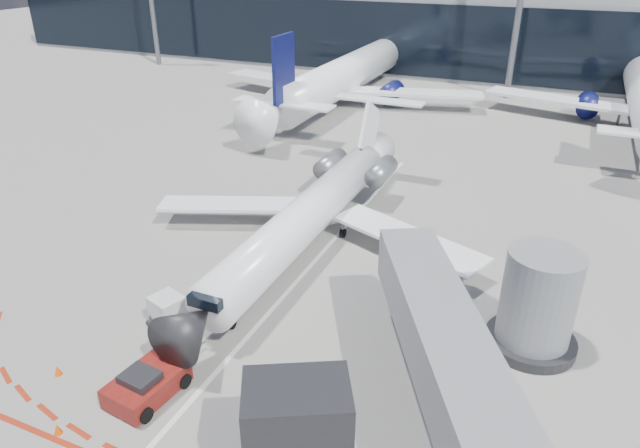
% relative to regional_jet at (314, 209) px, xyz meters
% --- Properties ---
extents(ground, '(260.00, 260.00, 0.00)m').
position_rel_regional_jet_xyz_m(ground, '(1.00, -6.46, -2.19)').
color(ground, slate).
rests_on(ground, ground).
extents(apron_centerline, '(0.25, 40.00, 0.01)m').
position_rel_regional_jet_xyz_m(apron_centerline, '(1.00, -4.46, -2.18)').
color(apron_centerline, silver).
rests_on(apron_centerline, ground).
extents(terminal_building, '(150.00, 24.15, 24.00)m').
position_rel_regional_jet_xyz_m(terminal_building, '(1.00, 58.51, 6.33)').
color(terminal_building, gray).
rests_on(terminal_building, ground).
extents(jet_bridge, '(10.03, 15.20, 4.90)m').
position_rel_regional_jet_xyz_m(jet_bridge, '(10.79, -9.48, 0.82)').
color(jet_bridge, gray).
rests_on(jet_bridge, ground).
extents(regional_jet, '(21.22, 26.17, 6.55)m').
position_rel_regional_jet_xyz_m(regional_jet, '(0.00, 0.00, 0.00)').
color(regional_jet, white).
rests_on(regional_jet, ground).
extents(pushback_tug, '(2.45, 5.12, 1.31)m').
position_rel_regional_jet_xyz_m(pushback_tug, '(-0.76, -14.72, -1.61)').
color(pushback_tug, '#5A110C').
rests_on(pushback_tug, ground).
extents(uld_container, '(2.11, 1.94, 1.63)m').
position_rel_regional_jet_xyz_m(uld_container, '(-2.83, -10.57, -1.38)').
color(uld_container, black).
rests_on(uld_container, ground).
extents(safety_cone_left, '(0.33, 0.33, 0.46)m').
position_rel_regional_jet_xyz_m(safety_cone_left, '(-5.05, -15.26, -1.96)').
color(safety_cone_left, '#E44D04').
rests_on(safety_cone_left, ground).
extents(safety_cone_right, '(0.32, 0.32, 0.44)m').
position_rel_regional_jet_xyz_m(safety_cone_right, '(-2.55, -17.68, -1.97)').
color(safety_cone_right, '#E44D04').
rests_on(safety_cone_right, ground).
extents(bg_airliner_0, '(35.94, 38.05, 11.63)m').
position_rel_regional_jet_xyz_m(bg_airliner_0, '(-10.76, 32.74, 3.62)').
color(bg_airliner_0, white).
rests_on(bg_airliner_0, ground).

